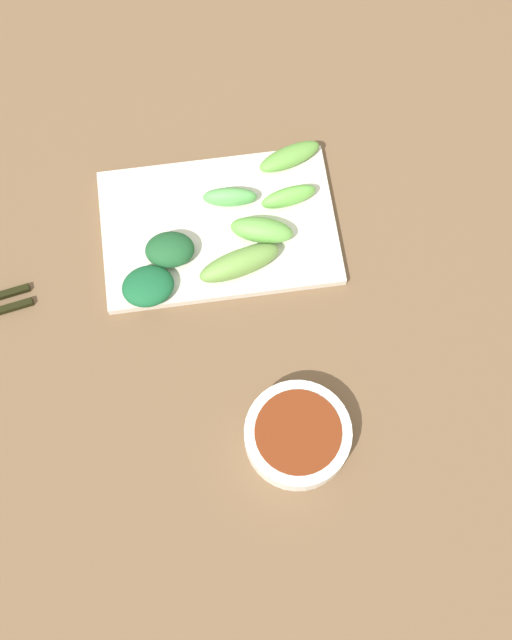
{
  "coord_description": "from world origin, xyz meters",
  "views": [
    {
      "loc": [
        -0.33,
        0.03,
        0.91
      ],
      "look_at": [
        -0.01,
        -0.01,
        0.05
      ],
      "focal_mm": 45.38,
      "sensor_mm": 36.0,
      "label": 1
    }
  ],
  "objects": [
    {
      "name": "broccoli_stalk_3",
      "position": [
        0.07,
        -0.0,
        0.05
      ],
      "size": [
        0.06,
        0.1,
        0.03
      ],
      "primitive_type": "ellipsoid",
      "rotation": [
        0.0,
        0.0,
        0.26
      ],
      "color": "#6FA046",
      "rests_on": "serving_plate"
    },
    {
      "name": "broccoli_leafy_5",
      "position": [
        0.1,
        0.08,
        0.05
      ],
      "size": [
        0.05,
        0.06,
        0.03
      ],
      "primitive_type": "ellipsoid",
      "rotation": [
        0.0,
        0.0,
        -0.05
      ],
      "color": "#1F572C",
      "rests_on": "serving_plate"
    },
    {
      "name": "tabletop",
      "position": [
        0.0,
        0.0,
        0.01
      ],
      "size": [
        2.1,
        2.1,
        0.02
      ],
      "primitive_type": "cube",
      "color": "brown",
      "rests_on": "ground"
    },
    {
      "name": "broccoli_stalk_1",
      "position": [
        0.11,
        -0.03,
        0.05
      ],
      "size": [
        0.05,
        0.08,
        0.03
      ],
      "primitive_type": "ellipsoid",
      "rotation": [
        0.0,
        0.0,
        -0.29
      ],
      "color": "#68AE48",
      "rests_on": "serving_plate"
    },
    {
      "name": "serving_plate",
      "position": [
        0.13,
        0.02,
        0.03
      ],
      "size": [
        0.19,
        0.28,
        0.01
      ],
      "primitive_type": "cube",
      "color": "silver",
      "rests_on": "tabletop"
    },
    {
      "name": "broccoli_stalk_4",
      "position": [
        0.21,
        -0.08,
        0.04
      ],
      "size": [
        0.05,
        0.09,
        0.02
      ],
      "primitive_type": "ellipsoid",
      "rotation": [
        0.0,
        0.0,
        0.32
      ],
      "color": "#65A241",
      "rests_on": "serving_plate"
    },
    {
      "name": "broccoli_stalk_2",
      "position": [
        0.16,
        -0.0,
        0.05
      ],
      "size": [
        0.03,
        0.07,
        0.03
      ],
      "primitive_type": "ellipsoid",
      "rotation": [
        0.0,
        0.0,
        -0.12
      ],
      "color": "#5EB158",
      "rests_on": "serving_plate"
    },
    {
      "name": "sauce_bowl",
      "position": [
        -0.14,
        -0.04,
        0.04
      ],
      "size": [
        0.12,
        0.12,
        0.03
      ],
      "color": "white",
      "rests_on": "tabletop"
    },
    {
      "name": "broccoli_leafy_6",
      "position": [
        0.05,
        0.11,
        0.04
      ],
      "size": [
        0.06,
        0.07,
        0.02
      ],
      "primitive_type": "ellipsoid",
      "rotation": [
        0.0,
        0.0,
        0.13
      ],
      "color": "#185E32",
      "rests_on": "serving_plate"
    },
    {
      "name": "broccoli_stalk_0",
      "position": [
        0.15,
        -0.07,
        0.05
      ],
      "size": [
        0.03,
        0.07,
        0.03
      ],
      "primitive_type": "ellipsoid",
      "rotation": [
        0.0,
        0.0,
        0.18
      ],
      "color": "#6BBB49",
      "rests_on": "serving_plate"
    }
  ]
}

